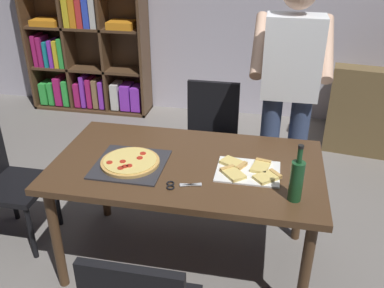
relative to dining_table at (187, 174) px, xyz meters
The scene contains 10 objects.
ground_plane 0.67m from the dining_table, ahead, with size 12.00×12.00×0.00m, color gray.
dining_table is the anchor object (origin of this frame).
chair_far_side 0.95m from the dining_table, 90.00° to the left, with size 0.42×0.42×0.90m.
chair_left_end 1.29m from the dining_table, behind, with size 0.42×0.42×0.90m.
bookshelf 2.93m from the dining_table, 125.49° to the left, with size 1.40×0.35×1.95m.
person_serving_pizza 0.97m from the dining_table, 51.24° to the left, with size 0.55×0.54×1.75m.
pepperoni_pizza_on_tray 0.35m from the dining_table, 164.81° to the right, with size 0.41×0.41×0.04m.
pizza_slices_on_towel 0.38m from the dining_table, ahead, with size 0.37×0.28×0.03m.
wine_bottle 0.70m from the dining_table, 22.61° to the right, with size 0.07×0.07×0.32m.
kitchen_scissors 0.27m from the dining_table, 89.78° to the right, with size 0.20×0.10×0.01m.
Camera 1 is at (0.45, -2.11, 2.01)m, focal length 39.36 mm.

